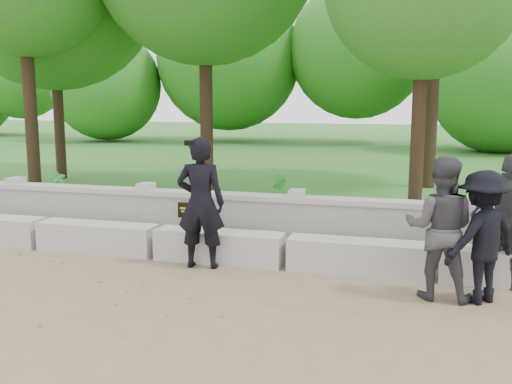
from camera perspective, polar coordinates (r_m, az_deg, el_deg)
ground at (r=7.20m, az=-16.55°, el=-10.11°), size 80.00×80.00×0.00m
lawn at (r=20.18m, az=5.12°, el=2.86°), size 40.00×22.00×0.25m
concrete_bench at (r=8.73m, az=-9.94°, el=-4.94°), size 11.90×0.45×0.45m
parapet_wall at (r=9.29m, az=-8.11°, el=-2.51°), size 12.50×0.35×0.90m
man_main at (r=7.95m, az=-5.55°, el=-1.10°), size 0.73×0.65×1.84m
visitor_left at (r=7.03m, az=17.93°, el=-3.47°), size 0.88×0.72×1.69m
visitor_mid at (r=7.07m, az=21.64°, el=-4.21°), size 1.13×1.09×1.55m
visitor_right at (r=7.74m, az=24.04°, el=-2.72°), size 1.06×0.84×1.69m
shrub_a at (r=12.31m, az=-19.18°, el=0.50°), size 0.39×0.43×0.67m
shrub_b at (r=10.90m, az=2.18°, el=-0.01°), size 0.47×0.48×0.69m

